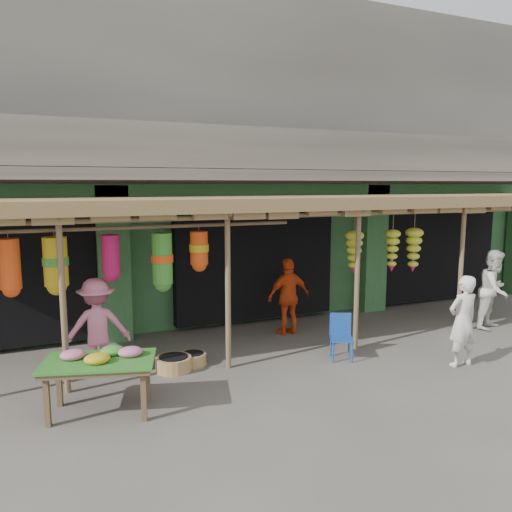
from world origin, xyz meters
name	(u,v)px	position (x,y,z in m)	size (l,w,h in m)	color
ground	(302,352)	(0.00, 0.00, 0.00)	(80.00, 80.00, 0.00)	#514C47
building	(214,171)	(0.00, 4.87, 3.37)	(16.40, 6.80, 7.00)	gray
awning	(275,208)	(-0.18, 0.80, 2.58)	(14.00, 2.70, 2.79)	brown
flower_table	(100,363)	(-3.61, -1.07, 0.69)	(1.60, 1.20, 0.86)	brown
blue_chair	(341,334)	(0.46, -0.54, 0.44)	(0.50, 0.50, 0.79)	#164093
basket_mid	(173,364)	(-2.37, 0.04, 0.11)	(0.59, 0.59, 0.23)	olive
basket_right	(193,359)	(-2.00, 0.16, 0.10)	(0.44, 0.44, 0.20)	#A0774A
person_front	(463,321)	(2.11, -1.64, 0.77)	(0.56, 0.37, 1.54)	silver
person_right	(494,289)	(4.42, -0.24, 0.83)	(0.81, 0.63, 1.67)	silver
person_vendor	(289,296)	(0.27, 1.09, 0.78)	(0.91, 0.38, 1.56)	#D64214
person_shopper	(97,327)	(-3.50, 0.34, 0.78)	(1.01, 0.58, 1.57)	#CD6C8A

